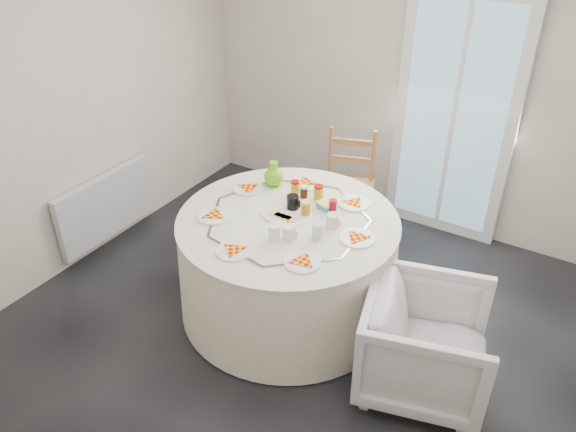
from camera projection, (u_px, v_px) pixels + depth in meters
The scene contains 14 objects.
floor at pixel (290, 339), 3.95m from camera, with size 4.00×4.00×0.00m, color black.
wall_back at pixel (414, 80), 4.70m from camera, with size 4.00×0.02×2.60m, color #BCB5A3.
wall_left at pixel (59, 109), 4.14m from camera, with size 0.02×4.00×2.60m, color #BCB5A3.
glass_door at pixel (455, 120), 4.62m from camera, with size 1.00×0.08×2.10m, color silver.
radiator at pixel (107, 206), 4.75m from camera, with size 0.07×1.00×0.55m, color silver.
table at pixel (288, 266), 4.05m from camera, with size 1.58×1.58×0.80m, color white.
wooden_chair at pixel (347, 189), 4.81m from camera, with size 0.43×0.41×0.96m, color #AA6437, non-canonical shape.
armchair at pixel (427, 339), 3.41m from camera, with size 0.75×0.70×0.77m, color silver.
place_settings at pixel (288, 220), 3.84m from camera, with size 1.25×1.25×0.02m, color silver, non-canonical shape.
jar_cluster at pixel (312, 196), 4.01m from camera, with size 0.41×0.20×0.12m, color brown, non-canonical shape.
butter_tub at pixel (325, 207), 3.95m from camera, with size 0.12×0.09×0.05m, color teal.
green_pitcher at pixel (274, 174), 4.19m from camera, with size 0.15×0.15×0.19m, color #68BA19, non-canonical shape.
cheese_platter at pixel (281, 220), 3.83m from camera, with size 0.27×0.18×0.04m, color white, non-canonical shape.
mugs_glasses at pixel (306, 219), 3.78m from camera, with size 0.65×0.65×0.12m, color gray, non-canonical shape.
Camera 1 is at (1.50, -2.46, 2.84)m, focal length 35.00 mm.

